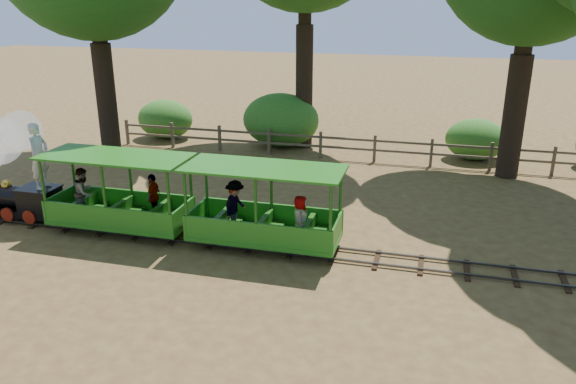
% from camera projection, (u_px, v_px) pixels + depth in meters
% --- Properties ---
extents(ground, '(90.00, 90.00, 0.00)m').
position_uv_depth(ground, '(293.00, 251.00, 13.43)').
color(ground, olive).
rests_on(ground, ground).
extents(track, '(22.00, 1.00, 0.10)m').
position_uv_depth(track, '(293.00, 249.00, 13.41)').
color(track, '#3F3D3A').
rests_on(track, ground).
extents(locomotive, '(2.66, 1.25, 3.06)m').
position_uv_depth(locomotive, '(8.00, 158.00, 14.80)').
color(locomotive, black).
rests_on(locomotive, ground).
extents(carriage_front, '(3.75, 1.53, 1.95)m').
position_uv_depth(carriage_front, '(117.00, 202.00, 14.28)').
color(carriage_front, '#25781A').
rests_on(carriage_front, track).
extents(carriage_rear, '(3.75, 1.53, 1.95)m').
position_uv_depth(carriage_rear, '(262.00, 217.00, 13.34)').
color(carriage_rear, '#25781A').
rests_on(carriage_rear, track).
extents(fence, '(18.10, 0.10, 1.00)m').
position_uv_depth(fence, '(347.00, 145.00, 20.51)').
color(fence, brown).
rests_on(fence, ground).
extents(shrub_west, '(2.35, 1.81, 1.63)m').
position_uv_depth(shrub_west, '(165.00, 119.00, 23.54)').
color(shrub_west, '#2D6B1E').
rests_on(shrub_west, ground).
extents(shrub_mid_w, '(3.06, 2.35, 2.12)m').
position_uv_depth(shrub_mid_w, '(281.00, 120.00, 22.24)').
color(shrub_mid_w, '#2D6B1E').
rests_on(shrub_mid_w, ground).
extents(shrub_mid_e, '(2.18, 1.68, 1.51)m').
position_uv_depth(shrub_mid_e, '(476.00, 139.00, 20.54)').
color(shrub_mid_e, '#2D6B1E').
rests_on(shrub_mid_e, ground).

